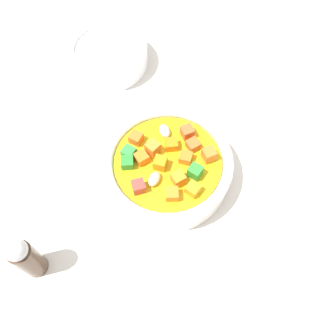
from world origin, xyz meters
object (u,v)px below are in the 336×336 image
at_px(soup_bowl_main, 168,167).
at_px(spoon, 64,203).
at_px(pepper_shaker, 26,258).
at_px(side_bowl_small, 109,54).

height_order(soup_bowl_main, spoon, soup_bowl_main).
relative_size(soup_bowl_main, spoon, 1.02).
bearing_deg(spoon, pepper_shaker, -44.13).
xyz_separation_m(soup_bowl_main, pepper_shaker, (0.12, -0.19, 0.02)).
bearing_deg(soup_bowl_main, pepper_shaker, -57.59).
distance_m(spoon, pepper_shaker, 0.10).
distance_m(soup_bowl_main, spoon, 0.16).
bearing_deg(side_bowl_small, pepper_shaker, -16.83).
bearing_deg(soup_bowl_main, spoon, -78.18).
height_order(soup_bowl_main, pepper_shaker, pepper_shaker).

